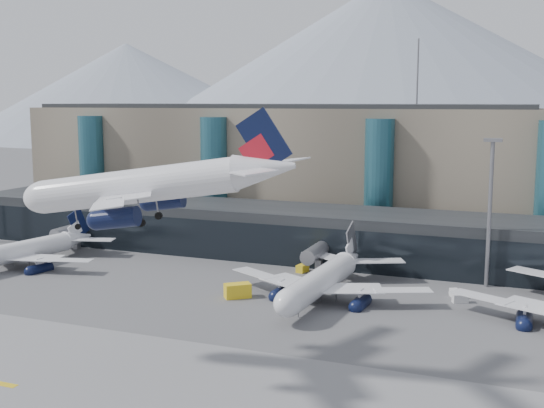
# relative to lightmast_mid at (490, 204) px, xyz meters

# --- Properties ---
(ground) EXTENTS (900.00, 900.00, 0.00)m
(ground) POSITION_rel_lightmast_mid_xyz_m (-30.00, -48.00, -14.42)
(ground) COLOR #515154
(ground) RESTS_ON ground
(concourse) EXTENTS (170.00, 27.00, 10.00)m
(concourse) POSITION_rel_lightmast_mid_xyz_m (-30.02, 9.73, -9.45)
(concourse) COLOR black
(concourse) RESTS_ON ground
(terminal_main) EXTENTS (130.00, 30.00, 31.00)m
(terminal_main) POSITION_rel_lightmast_mid_xyz_m (-55.00, 42.00, 1.03)
(terminal_main) COLOR gray
(terminal_main) RESTS_ON ground
(teal_towers) EXTENTS (116.40, 19.40, 46.00)m
(teal_towers) POSITION_rel_lightmast_mid_xyz_m (-44.99, 26.01, -0.41)
(teal_towers) COLOR #245767
(teal_towers) RESTS_ON ground
(mountain_ridge) EXTENTS (910.00, 400.00, 110.00)m
(mountain_ridge) POSITION_rel_lightmast_mid_xyz_m (-14.03, 332.00, 31.33)
(mountain_ridge) COLOR gray
(mountain_ridge) RESTS_ON ground
(lightmast_mid) EXTENTS (3.00, 1.20, 25.60)m
(lightmast_mid) POSITION_rel_lightmast_mid_xyz_m (0.00, 0.00, 0.00)
(lightmast_mid) COLOR slate
(lightmast_mid) RESTS_ON ground
(hero_jet) EXTENTS (35.09, 35.14, 11.40)m
(hero_jet) POSITION_rel_lightmast_mid_xyz_m (-32.55, -52.41, 8.99)
(hero_jet) COLOR white
(hero_jet) RESTS_ON ground
(jet_parked_left) EXTENTS (33.28, 34.00, 10.95)m
(jet_parked_left) POSITION_rel_lightmast_mid_xyz_m (-84.32, -15.65, -10.28)
(jet_parked_left) COLOR white
(jet_parked_left) RESTS_ON ground
(jet_parked_mid) EXTENTS (36.36, 35.55, 11.72)m
(jet_parked_mid) POSITION_rel_lightmast_mid_xyz_m (-23.97, -15.53, -9.99)
(jet_parked_mid) COLOR white
(jet_parked_mid) RESTS_ON ground
(veh_b) EXTENTS (2.01, 2.73, 1.42)m
(veh_b) POSITION_rel_lightmast_mid_xyz_m (-32.87, -2.10, -13.71)
(veh_b) COLOR yellow
(veh_b) RESTS_ON ground
(veh_c) EXTENTS (4.58, 4.02, 2.26)m
(veh_c) POSITION_rel_lightmast_mid_xyz_m (-26.23, -18.70, -13.29)
(veh_c) COLOR #4D4D52
(veh_c) RESTS_ON ground
(veh_d) EXTENTS (2.73, 2.19, 1.38)m
(veh_d) POSITION_rel_lightmast_mid_xyz_m (-3.13, -11.43, -13.73)
(veh_d) COLOR silver
(veh_d) RESTS_ON ground
(veh_f) EXTENTS (1.79, 3.36, 1.87)m
(veh_f) POSITION_rel_lightmast_mid_xyz_m (-88.43, -9.12, -13.48)
(veh_f) COLOR #4D4D52
(veh_f) RESTS_ON ground
(veh_g) EXTENTS (2.26, 2.59, 1.30)m
(veh_g) POSITION_rel_lightmast_mid_xyz_m (-4.18, -8.63, -13.77)
(veh_g) COLOR silver
(veh_g) RESTS_ON ground
(veh_h) EXTENTS (4.67, 4.37, 2.33)m
(veh_h) POSITION_rel_lightmast_mid_xyz_m (-37.29, -21.83, -13.26)
(veh_h) COLOR yellow
(veh_h) RESTS_ON ground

